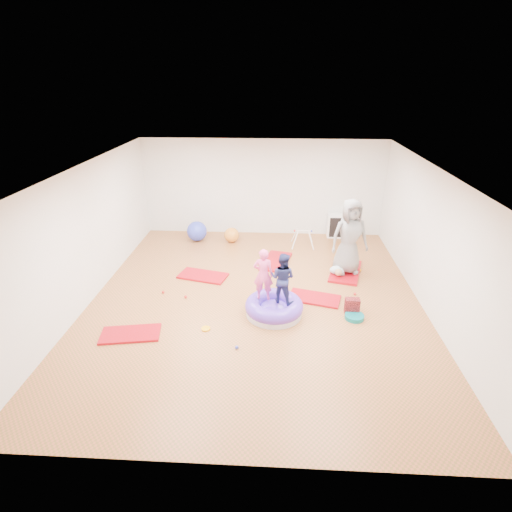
{
  "coord_description": "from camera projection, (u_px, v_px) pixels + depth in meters",
  "views": [
    {
      "loc": [
        0.43,
        -7.41,
        4.43
      ],
      "look_at": [
        0.0,
        0.3,
        0.9
      ],
      "focal_mm": 28.0,
      "sensor_mm": 36.0,
      "label": 1
    }
  ],
  "objects": [
    {
      "name": "backpack",
      "position": [
        352.0,
        306.0,
        8.04
      ],
      "size": [
        0.29,
        0.18,
        0.33
      ],
      "primitive_type": "cube",
      "rotation": [
        0.0,
        0.0,
        -0.01
      ],
      "color": "red",
      "rests_on": "ground"
    },
    {
      "name": "child_pink",
      "position": [
        263.0,
        272.0,
        7.82
      ],
      "size": [
        0.41,
        0.29,
        1.09
      ],
      "primitive_type": "imported",
      "rotation": [
        0.0,
        0.0,
        3.08
      ],
      "color": "#FE51A2",
      "rests_on": "inflatable_cushion"
    },
    {
      "name": "yellow_toy",
      "position": [
        206.0,
        329.0,
        7.59
      ],
      "size": [
        0.18,
        0.18,
        0.03
      ],
      "primitive_type": "cylinder",
      "color": "#F5AA03",
      "rests_on": "ground"
    },
    {
      "name": "infant_play_gym",
      "position": [
        303.0,
        236.0,
        11.12
      ],
      "size": [
        0.63,
        0.59,
        0.48
      ],
      "rotation": [
        0.0,
        0.0,
        -0.19
      ],
      "color": "white",
      "rests_on": "ground"
    },
    {
      "name": "ball_pit_balls",
      "position": [
        277.0,
        295.0,
        8.73
      ],
      "size": [
        4.62,
        3.26,
        0.06
      ],
      "color": "red",
      "rests_on": "ground"
    },
    {
      "name": "exercise_ball_blue",
      "position": [
        197.0,
        231.0,
        11.53
      ],
      "size": [
        0.57,
        0.57,
        0.57
      ],
      "primitive_type": "sphere",
      "color": "blue",
      "rests_on": "ground"
    },
    {
      "name": "gym_mat_center_back",
      "position": [
        276.0,
        261.0,
        10.3
      ],
      "size": [
        0.86,
        1.31,
        0.05
      ],
      "primitive_type": "cube",
      "rotation": [
        0.0,
        0.0,
        1.33
      ],
      "color": "#AF0000",
      "rests_on": "ground"
    },
    {
      "name": "gym_mat_rear_right",
      "position": [
        345.0,
        271.0,
        9.77
      ],
      "size": [
        0.99,
        1.46,
        0.06
      ],
      "primitive_type": "cube",
      "rotation": [
        0.0,
        0.0,
        1.31
      ],
      "color": "#AF0000",
      "rests_on": "ground"
    },
    {
      "name": "cube_shelf",
      "position": [
        339.0,
        226.0,
        11.78
      ],
      "size": [
        0.69,
        0.34,
        0.69
      ],
      "color": "white",
      "rests_on": "ground"
    },
    {
      "name": "adult_caregiver",
      "position": [
        350.0,
        237.0,
        9.33
      ],
      "size": [
        0.98,
        0.74,
        1.81
      ],
      "primitive_type": "imported",
      "rotation": [
        0.0,
        0.0,
        0.2
      ],
      "color": "gray",
      "rests_on": "gym_mat_rear_right"
    },
    {
      "name": "gym_mat_right",
      "position": [
        314.0,
        298.0,
        8.61
      ],
      "size": [
        1.19,
        0.82,
        0.05
      ],
      "primitive_type": "cube",
      "rotation": [
        0.0,
        0.0,
        -0.27
      ],
      "color": "#AF0000",
      "rests_on": "ground"
    },
    {
      "name": "gym_mat_mid_left",
      "position": [
        203.0,
        276.0,
        9.56
      ],
      "size": [
        1.24,
        0.84,
        0.05
      ],
      "primitive_type": "cube",
      "rotation": [
        0.0,
        0.0,
        -0.25
      ],
      "color": "#AF0000",
      "rests_on": "ground"
    },
    {
      "name": "room",
      "position": [
        255.0,
        240.0,
        8.01
      ],
      "size": [
        7.01,
        8.01,
        2.81
      ],
      "color": "#BA613B",
      "rests_on": "ground"
    },
    {
      "name": "inflatable_cushion",
      "position": [
        274.0,
        308.0,
        8.03
      ],
      "size": [
        1.18,
        1.18,
        0.37
      ],
      "rotation": [
        0.0,
        0.0,
        -0.34
      ],
      "color": "silver",
      "rests_on": "ground"
    },
    {
      "name": "exercise_ball_orange",
      "position": [
        232.0,
        235.0,
        11.46
      ],
      "size": [
        0.43,
        0.43,
        0.43
      ],
      "primitive_type": "sphere",
      "color": "orange",
      "rests_on": "ground"
    },
    {
      "name": "gym_mat_front_left",
      "position": [
        131.0,
        334.0,
        7.42
      ],
      "size": [
        1.15,
        0.71,
        0.04
      ],
      "primitive_type": "cube",
      "rotation": [
        0.0,
        0.0,
        0.17
      ],
      "color": "#AF0000",
      "rests_on": "ground"
    },
    {
      "name": "child_navy",
      "position": [
        283.0,
        276.0,
        7.74
      ],
      "size": [
        0.62,
        0.56,
        1.04
      ],
      "primitive_type": "imported",
      "rotation": [
        0.0,
        0.0,
        2.73
      ],
      "color": "navy",
      "rests_on": "inflatable_cushion"
    },
    {
      "name": "infant",
      "position": [
        338.0,
        270.0,
        9.5
      ],
      "size": [
        0.37,
        0.37,
        0.22
      ],
      "color": "silver",
      "rests_on": "gym_mat_rear_right"
    },
    {
      "name": "balance_disc",
      "position": [
        354.0,
        317.0,
        7.91
      ],
      "size": [
        0.38,
        0.38,
        0.08
      ],
      "primitive_type": "cylinder",
      "color": "#0A727A",
      "rests_on": "ground"
    }
  ]
}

